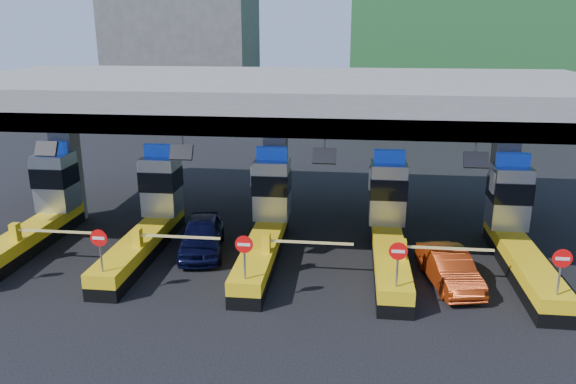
# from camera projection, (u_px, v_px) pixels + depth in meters

# --- Properties ---
(ground) EXTENTS (120.00, 120.00, 0.00)m
(ground) POSITION_uv_depth(u_px,v_px,m) (266.00, 253.00, 23.48)
(ground) COLOR black
(ground) RESTS_ON ground
(toll_canopy) EXTENTS (28.00, 12.09, 7.00)m
(toll_canopy) POSITION_uv_depth(u_px,v_px,m) (275.00, 98.00, 24.46)
(toll_canopy) COLOR slate
(toll_canopy) RESTS_ON ground
(toll_lane_far_left) EXTENTS (4.43, 8.00, 4.16)m
(toll_lane_far_left) POSITION_uv_depth(u_px,v_px,m) (41.00, 211.00, 24.46)
(toll_lane_far_left) COLOR black
(toll_lane_far_left) RESTS_ON ground
(toll_lane_left) EXTENTS (4.43, 8.00, 4.16)m
(toll_lane_left) POSITION_uv_depth(u_px,v_px,m) (151.00, 215.00, 23.90)
(toll_lane_left) COLOR black
(toll_lane_left) RESTS_ON ground
(toll_lane_center) EXTENTS (4.43, 8.00, 4.16)m
(toll_lane_center) POSITION_uv_depth(u_px,v_px,m) (267.00, 220.00, 23.34)
(toll_lane_center) COLOR black
(toll_lane_center) RESTS_ON ground
(toll_lane_right) EXTENTS (4.43, 8.00, 4.16)m
(toll_lane_right) POSITION_uv_depth(u_px,v_px,m) (389.00, 224.00, 22.78)
(toll_lane_right) COLOR black
(toll_lane_right) RESTS_ON ground
(toll_lane_far_right) EXTENTS (4.43, 8.00, 4.16)m
(toll_lane_far_right) POSITION_uv_depth(u_px,v_px,m) (516.00, 229.00, 22.23)
(toll_lane_far_right) COLOR black
(toll_lane_far_right) RESTS_ON ground
(bg_building_concrete) EXTENTS (14.00, 10.00, 18.00)m
(bg_building_concrete) POSITION_uv_depth(u_px,v_px,m) (183.00, 27.00, 56.73)
(bg_building_concrete) COLOR #4C4C49
(bg_building_concrete) RESTS_ON ground
(van) EXTENTS (2.54, 4.62, 1.49)m
(van) POSITION_uv_depth(u_px,v_px,m) (202.00, 235.00, 23.39)
(van) COLOR black
(van) RESTS_ON ground
(red_car) EXTENTS (2.13, 4.15, 1.30)m
(red_car) POSITION_uv_depth(u_px,v_px,m) (449.00, 268.00, 20.48)
(red_car) COLOR #932C0B
(red_car) RESTS_ON ground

